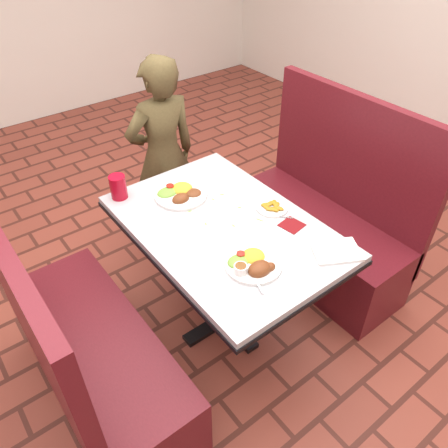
{
  "coord_description": "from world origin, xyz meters",
  "views": [
    {
      "loc": [
        -1.04,
        -1.35,
        2.11
      ],
      "look_at": [
        0.0,
        0.0,
        0.75
      ],
      "focal_mm": 35.0,
      "sensor_mm": 36.0,
      "label": 1
    }
  ],
  "objects_px": {
    "dining_table": "(224,239)",
    "near_dinner_plate": "(253,262)",
    "booth_bench_left": "(91,357)",
    "diner_person": "(163,157)",
    "plantain_plate": "(272,207)",
    "red_tumbler": "(118,187)",
    "booth_bench_right": "(322,228)",
    "far_dinner_plate": "(180,192)"
  },
  "relations": [
    {
      "from": "far_dinner_plate",
      "to": "plantain_plate",
      "type": "distance_m",
      "value": 0.5
    },
    {
      "from": "booth_bench_right",
      "to": "plantain_plate",
      "type": "relative_size",
      "value": 7.23
    },
    {
      "from": "near_dinner_plate",
      "to": "booth_bench_left",
      "type": "bearing_deg",
      "value": 156.0
    },
    {
      "from": "diner_person",
      "to": "far_dinner_plate",
      "type": "bearing_deg",
      "value": 72.09
    },
    {
      "from": "dining_table",
      "to": "plantain_plate",
      "type": "distance_m",
      "value": 0.3
    },
    {
      "from": "booth_bench_right",
      "to": "dining_table",
      "type": "bearing_deg",
      "value": 180.0
    },
    {
      "from": "red_tumbler",
      "to": "dining_table",
      "type": "bearing_deg",
      "value": -60.07
    },
    {
      "from": "red_tumbler",
      "to": "near_dinner_plate",
      "type": "bearing_deg",
      "value": -75.29
    },
    {
      "from": "dining_table",
      "to": "plantain_plate",
      "type": "bearing_deg",
      "value": -10.45
    },
    {
      "from": "booth_bench_left",
      "to": "diner_person",
      "type": "xyz_separation_m",
      "value": [
        0.98,
        0.89,
        0.33
      ]
    },
    {
      "from": "dining_table",
      "to": "diner_person",
      "type": "relative_size",
      "value": 0.91
    },
    {
      "from": "booth_bench_left",
      "to": "near_dinner_plate",
      "type": "bearing_deg",
      "value": -24.0
    },
    {
      "from": "far_dinner_plate",
      "to": "dining_table",
      "type": "bearing_deg",
      "value": -83.64
    },
    {
      "from": "near_dinner_plate",
      "to": "red_tumbler",
      "type": "bearing_deg",
      "value": 104.71
    },
    {
      "from": "dining_table",
      "to": "booth_bench_right",
      "type": "height_order",
      "value": "booth_bench_right"
    },
    {
      "from": "booth_bench_left",
      "to": "diner_person",
      "type": "relative_size",
      "value": 0.9
    },
    {
      "from": "red_tumbler",
      "to": "plantain_plate",
      "type": "bearing_deg",
      "value": -44.96
    },
    {
      "from": "dining_table",
      "to": "diner_person",
      "type": "xyz_separation_m",
      "value": [
        0.18,
        0.89,
        0.01
      ]
    },
    {
      "from": "diner_person",
      "to": "near_dinner_plate",
      "type": "xyz_separation_m",
      "value": [
        -0.26,
        -1.21,
        0.11
      ]
    },
    {
      "from": "far_dinner_plate",
      "to": "red_tumbler",
      "type": "height_order",
      "value": "red_tumbler"
    },
    {
      "from": "booth_bench_right",
      "to": "near_dinner_plate",
      "type": "bearing_deg",
      "value": -160.1
    },
    {
      "from": "plantain_plate",
      "to": "dining_table",
      "type": "bearing_deg",
      "value": 169.55
    },
    {
      "from": "booth_bench_left",
      "to": "plantain_plate",
      "type": "height_order",
      "value": "booth_bench_left"
    },
    {
      "from": "far_dinner_plate",
      "to": "red_tumbler",
      "type": "relative_size",
      "value": 2.16
    },
    {
      "from": "diner_person",
      "to": "dining_table",
      "type": "bearing_deg",
      "value": 82.26
    },
    {
      "from": "diner_person",
      "to": "red_tumbler",
      "type": "distance_m",
      "value": 0.63
    },
    {
      "from": "booth_bench_right",
      "to": "far_dinner_plate",
      "type": "xyz_separation_m",
      "value": [
        -0.84,
        0.34,
        0.45
      ]
    },
    {
      "from": "dining_table",
      "to": "red_tumbler",
      "type": "bearing_deg",
      "value": 119.93
    },
    {
      "from": "near_dinner_plate",
      "to": "diner_person",
      "type": "bearing_deg",
      "value": 77.8
    },
    {
      "from": "near_dinner_plate",
      "to": "plantain_plate",
      "type": "xyz_separation_m",
      "value": [
        0.36,
        0.27,
        -0.02
      ]
    },
    {
      "from": "dining_table",
      "to": "booth_bench_left",
      "type": "height_order",
      "value": "booth_bench_left"
    },
    {
      "from": "far_dinner_plate",
      "to": "red_tumbler",
      "type": "distance_m",
      "value": 0.33
    },
    {
      "from": "dining_table",
      "to": "diner_person",
      "type": "height_order",
      "value": "diner_person"
    },
    {
      "from": "diner_person",
      "to": "plantain_plate",
      "type": "bearing_deg",
      "value": 99.5
    },
    {
      "from": "dining_table",
      "to": "near_dinner_plate",
      "type": "bearing_deg",
      "value": -104.48
    },
    {
      "from": "far_dinner_plate",
      "to": "booth_bench_left",
      "type": "bearing_deg",
      "value": -155.8
    },
    {
      "from": "diner_person",
      "to": "far_dinner_plate",
      "type": "xyz_separation_m",
      "value": [
        -0.22,
        -0.55,
        0.11
      ]
    },
    {
      "from": "dining_table",
      "to": "red_tumbler",
      "type": "xyz_separation_m",
      "value": [
        -0.31,
        0.53,
        0.16
      ]
    },
    {
      "from": "diner_person",
      "to": "near_dinner_plate",
      "type": "distance_m",
      "value": 1.25
    },
    {
      "from": "booth_bench_right",
      "to": "plantain_plate",
      "type": "distance_m",
      "value": 0.68
    },
    {
      "from": "plantain_plate",
      "to": "booth_bench_right",
      "type": "bearing_deg",
      "value": 5.59
    },
    {
      "from": "booth_bench_left",
      "to": "far_dinner_plate",
      "type": "distance_m",
      "value": 0.95
    }
  ]
}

